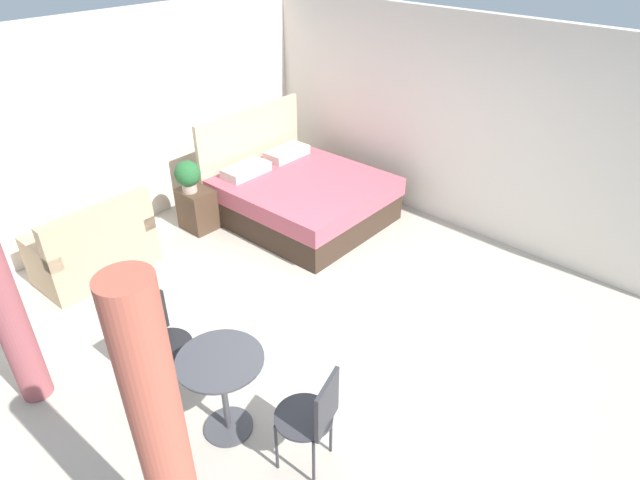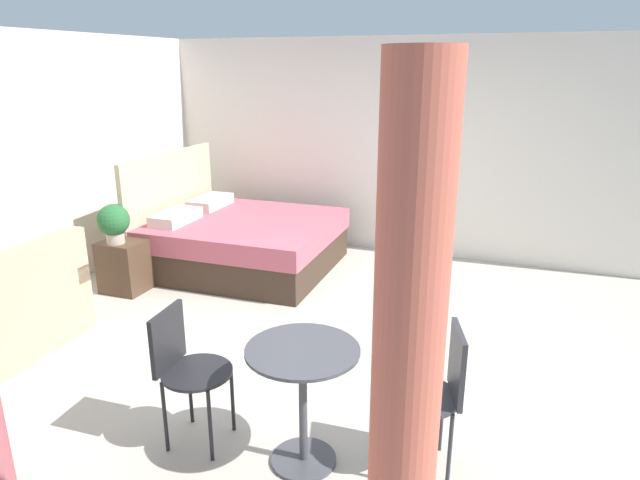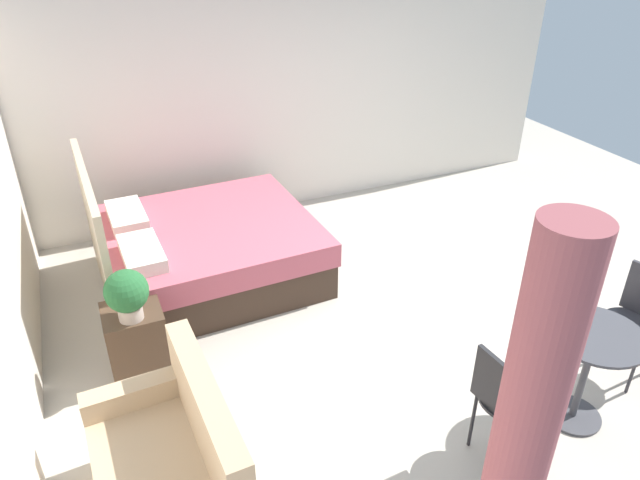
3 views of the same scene
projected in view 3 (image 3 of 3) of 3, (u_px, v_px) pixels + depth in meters
name	position (u px, v px, depth m)	size (l,w,h in m)	color
ground_plane	(423.00, 312.00, 5.30)	(8.29, 9.53, 0.02)	#B2A899
wall_right	(310.00, 96.00, 6.76)	(0.12, 6.53, 2.61)	silver
bed	(202.00, 250.00, 5.61)	(1.84, 2.05, 1.30)	#38281E
couch	(173.00, 477.00, 3.37)	(1.26, 0.77, 0.94)	tan
nightstand	(136.00, 339.00, 4.53)	(0.43, 0.44, 0.54)	#473323
potted_plant	(127.00, 293.00, 4.20)	(0.32, 0.32, 0.41)	tan
balcony_table	(589.00, 360.00, 3.94)	(0.66, 0.66, 0.76)	#3F3F44
cafe_chair_near_window	(504.00, 397.00, 3.62)	(0.47, 0.47, 0.88)	black
cafe_chair_near_couch	(638.00, 313.00, 4.37)	(0.54, 0.54, 0.90)	#2D2D33
curtain_right	(515.00, 471.00, 2.40)	(0.25, 0.25, 2.34)	#994C51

